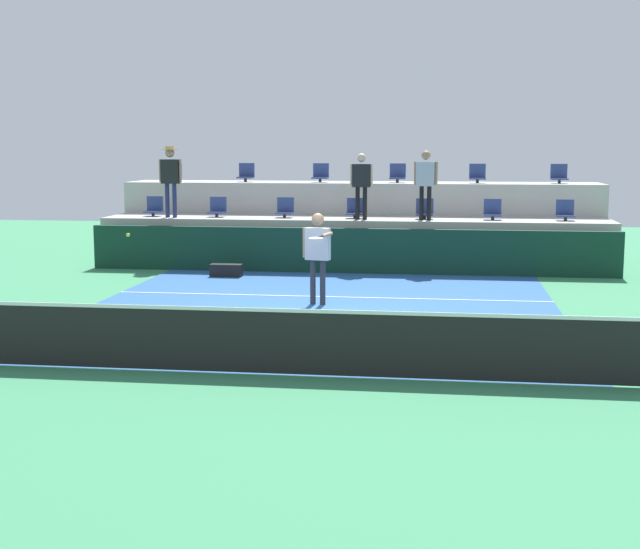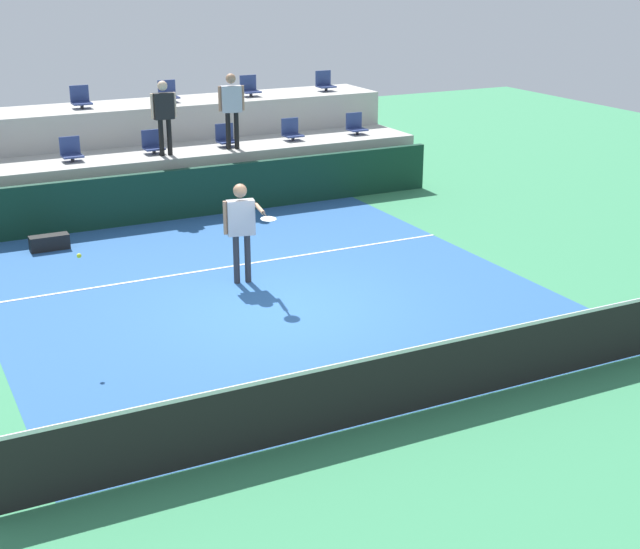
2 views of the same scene
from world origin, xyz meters
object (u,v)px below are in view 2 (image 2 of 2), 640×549
at_px(tennis_ball, 79,256).
at_px(stadium_chair_lower_far_right, 356,125).
at_px(equipment_bag, 49,243).
at_px(stadium_chair_lower_mid_left, 71,151).
at_px(stadium_chair_lower_center, 153,144).
at_px(stadium_chair_lower_right, 291,131).
at_px(stadium_chair_upper_right, 250,88).
at_px(spectator_in_white, 164,111).
at_px(stadium_chair_upper_mid_right, 168,93).
at_px(stadium_chair_lower_mid_right, 226,137).
at_px(spectator_leaning_on_rail, 232,104).
at_px(stadium_chair_upper_mid_left, 81,99).
at_px(stadium_chair_upper_far_right, 325,83).
at_px(tennis_player, 242,223).

bearing_deg(tennis_ball, stadium_chair_lower_far_right, 41.36).
height_order(stadium_chair_lower_far_right, equipment_bag, stadium_chair_lower_far_right).
height_order(stadium_chair_lower_mid_left, stadium_chair_lower_center, same).
bearing_deg(tennis_ball, equipment_bag, 84.87).
distance_m(stadium_chair_lower_right, equipment_bag, 6.86).
distance_m(stadium_chair_upper_right, spectator_in_white, 3.67).
height_order(stadium_chair_lower_far_right, spectator_in_white, spectator_in_white).
bearing_deg(equipment_bag, stadium_chair_upper_mid_right, 46.57).
bearing_deg(spectator_in_white, stadium_chair_lower_mid_right, 13.61).
xyz_separation_m(stadium_chair_upper_right, spectator_leaning_on_rail, (-1.35, -2.18, -0.02)).
xyz_separation_m(stadium_chair_lower_center, stadium_chair_upper_mid_left, (-1.15, 1.80, 0.85)).
bearing_deg(stadium_chair_lower_center, stadium_chair_upper_right, 29.80).
bearing_deg(stadium_chair_upper_right, stadium_chair_lower_far_right, -40.40).
height_order(stadium_chair_lower_center, stadium_chair_upper_mid_left, stadium_chair_upper_mid_left).
bearing_deg(stadium_chair_upper_far_right, equipment_bag, -153.53).
xyz_separation_m(stadium_chair_upper_mid_right, stadium_chair_upper_right, (2.16, 0.00, 0.00)).
distance_m(stadium_chair_upper_far_right, equipment_bag, 9.37).
xyz_separation_m(tennis_player, equipment_bag, (-2.70, 3.51, -0.96)).
relative_size(stadium_chair_lower_center, stadium_chair_upper_mid_right, 1.00).
distance_m(stadium_chair_lower_right, stadium_chair_upper_far_right, 2.70).
xyz_separation_m(stadium_chair_lower_center, spectator_leaning_on_rail, (1.80, -0.38, 0.83)).
distance_m(stadium_chair_lower_far_right, stadium_chair_upper_far_right, 1.99).
bearing_deg(stadium_chair_lower_far_right, tennis_ball, -138.64).
xyz_separation_m(stadium_chair_lower_right, spectator_leaning_on_rail, (-1.68, -0.38, 0.83)).
bearing_deg(spectator_leaning_on_rail, tennis_ball, -125.54).
bearing_deg(stadium_chair_upper_far_right, stadium_chair_lower_right, -135.34).
relative_size(stadium_chair_upper_right, tennis_ball, 7.65).
xyz_separation_m(stadium_chair_lower_center, stadium_chair_upper_far_right, (5.30, 1.80, 0.85)).
distance_m(stadium_chair_upper_right, tennis_player, 8.35).
bearing_deg(stadium_chair_upper_far_right, stadium_chair_upper_mid_left, 180.00).
xyz_separation_m(stadium_chair_lower_far_right, tennis_ball, (-8.60, -7.57, 0.05)).
xyz_separation_m(stadium_chair_lower_right, stadium_chair_upper_right, (-0.33, 1.80, 0.85)).
distance_m(stadium_chair_lower_mid_left, stadium_chair_lower_center, 1.83).
distance_m(stadium_chair_lower_far_right, stadium_chair_upper_right, 2.90).
bearing_deg(spectator_in_white, tennis_ball, -116.14).
height_order(stadium_chair_upper_mid_left, tennis_player, stadium_chair_upper_mid_left).
height_order(stadium_chair_lower_mid_right, stadium_chair_upper_far_right, stadium_chair_upper_far_right).
bearing_deg(stadium_chair_lower_mid_right, equipment_bag, -153.98).
height_order(stadium_chair_upper_mid_right, spectator_in_white, spectator_in_white).
height_order(stadium_chair_upper_right, tennis_ball, stadium_chair_upper_right).
bearing_deg(stadium_chair_lower_far_right, spectator_leaning_on_rail, -173.68).
height_order(stadium_chair_upper_far_right, equipment_bag, stadium_chair_upper_far_right).
relative_size(stadium_chair_lower_mid_left, stadium_chair_upper_right, 1.00).
bearing_deg(stadium_chair_lower_mid_left, stadium_chair_lower_right, 0.00).
height_order(stadium_chair_lower_mid_left, stadium_chair_lower_mid_right, same).
relative_size(stadium_chair_lower_right, stadium_chair_upper_mid_right, 1.00).
height_order(stadium_chair_lower_mid_right, stadium_chair_upper_right, stadium_chair_upper_right).
xyz_separation_m(stadium_chair_upper_right, tennis_ball, (-6.48, -9.37, -0.80)).
bearing_deg(stadium_chair_lower_center, spectator_in_white, -63.74).
bearing_deg(stadium_chair_upper_mid_left, spectator_in_white, -58.52).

